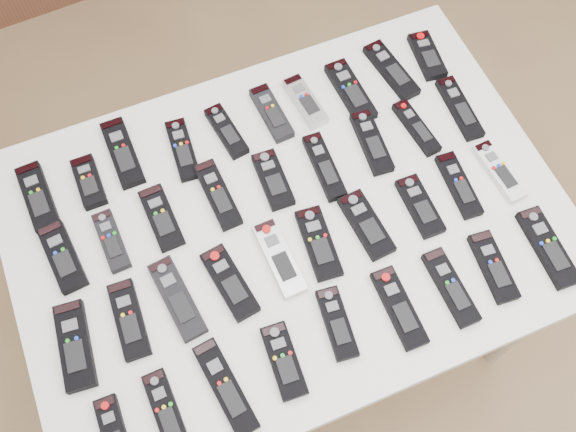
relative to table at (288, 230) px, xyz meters
name	(u,v)px	position (x,y,z in m)	size (l,w,h in m)	color
ground	(296,303)	(0.04, 0.04, -0.72)	(4.00, 4.00, 0.00)	#896146
table	(288,230)	(0.00, 0.00, 0.00)	(1.25, 0.88, 0.78)	white
remote_0	(38,197)	(-0.51, 0.27, 0.07)	(0.06, 0.18, 0.02)	black
remote_1	(89,182)	(-0.39, 0.26, 0.07)	(0.05, 0.13, 0.02)	black
remote_2	(123,153)	(-0.30, 0.31, 0.07)	(0.06, 0.19, 0.02)	black
remote_3	(183,150)	(-0.16, 0.26, 0.07)	(0.05, 0.17, 0.02)	black
remote_4	(226,131)	(-0.05, 0.27, 0.07)	(0.05, 0.15, 0.02)	black
remote_5	(271,113)	(0.07, 0.28, 0.07)	(0.05, 0.16, 0.02)	black
remote_6	(305,101)	(0.16, 0.28, 0.07)	(0.05, 0.15, 0.02)	#B7B7BC
remote_7	(350,91)	(0.28, 0.26, 0.07)	(0.06, 0.19, 0.02)	black
remote_8	(391,70)	(0.40, 0.28, 0.07)	(0.05, 0.19, 0.02)	black
remote_9	(427,56)	(0.51, 0.29, 0.07)	(0.06, 0.15, 0.02)	black
remote_10	(63,257)	(-0.50, 0.10, 0.07)	(0.06, 0.17, 0.02)	black
remote_11	(111,241)	(-0.39, 0.10, 0.07)	(0.04, 0.15, 0.02)	black
remote_12	(161,218)	(-0.27, 0.11, 0.07)	(0.06, 0.16, 0.02)	black
remote_13	(218,195)	(-0.13, 0.12, 0.07)	(0.05, 0.18, 0.02)	black
remote_14	(273,180)	(0.01, 0.10, 0.07)	(0.06, 0.15, 0.02)	black
remote_15	(324,167)	(0.13, 0.09, 0.07)	(0.05, 0.18, 0.02)	black
remote_16	(372,142)	(0.26, 0.11, 0.07)	(0.05, 0.17, 0.02)	black
remote_17	(416,128)	(0.38, 0.10, 0.07)	(0.04, 0.16, 0.02)	black
remote_18	(460,108)	(0.51, 0.11, 0.07)	(0.05, 0.18, 0.02)	black
remote_19	(75,346)	(-0.52, -0.10, 0.07)	(0.06, 0.19, 0.02)	black
remote_20	(129,320)	(-0.40, -0.09, 0.07)	(0.06, 0.17, 0.02)	black
remote_21	(177,298)	(-0.29, -0.08, 0.07)	(0.06, 0.19, 0.02)	black
remote_22	(230,282)	(-0.18, -0.10, 0.07)	(0.06, 0.17, 0.02)	black
remote_23	(279,258)	(-0.06, -0.08, 0.07)	(0.05, 0.19, 0.02)	#B7B7BC
remote_24	(319,243)	(0.04, -0.08, 0.07)	(0.06, 0.17, 0.02)	black
remote_25	(366,225)	(0.16, -0.08, 0.07)	(0.06, 0.17, 0.02)	black
remote_26	(420,206)	(0.29, -0.09, 0.07)	(0.05, 0.15, 0.02)	black
remote_27	(459,185)	(0.40, -0.08, 0.07)	(0.05, 0.17, 0.02)	black
remote_28	(499,171)	(0.50, -0.08, 0.07)	(0.05, 0.17, 0.02)	silver
remote_30	(166,412)	(-0.39, -0.30, 0.07)	(0.05, 0.17, 0.02)	black
remote_31	(226,387)	(-0.26, -0.30, 0.07)	(0.05, 0.20, 0.02)	black
remote_32	(284,361)	(-0.13, -0.30, 0.07)	(0.06, 0.16, 0.02)	black
remote_33	(337,323)	(0.00, -0.27, 0.07)	(0.05, 0.16, 0.02)	black
remote_34	(399,308)	(0.14, -0.29, 0.07)	(0.05, 0.18, 0.02)	black
remote_35	(451,287)	(0.26, -0.29, 0.07)	(0.05, 0.18, 0.02)	black
remote_36	(493,267)	(0.37, -0.28, 0.07)	(0.05, 0.16, 0.02)	black
remote_37	(548,247)	(0.50, -0.29, 0.07)	(0.05, 0.19, 0.02)	black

